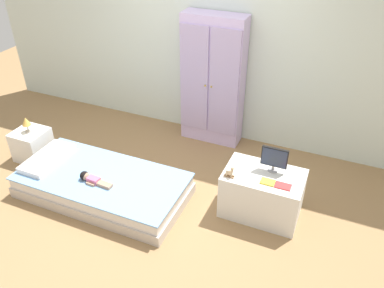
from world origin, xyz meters
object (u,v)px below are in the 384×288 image
bed (103,185)px  doll (90,178)px  tv_monitor (274,158)px  book_yellow (268,182)px  wardrobe (213,81)px  rocking_horse_toy (230,172)px  book_red (283,186)px  tv_stand (262,194)px  nightstand (32,145)px  table_lamp (26,122)px

bed → doll: bearing=-113.5°
doll → tv_monitor: size_ratio=1.45×
doll → book_yellow: book_yellow is taller
wardrobe → book_yellow: wardrobe is taller
doll → rocking_horse_toy: rocking_horse_toy is taller
book_red → tv_stand: bearing=151.1°
bed → nightstand: 1.23m
bed → tv_stand: tv_stand is taller
tv_monitor → book_red: tv_monitor is taller
doll → tv_stand: 1.80m
bed → table_lamp: size_ratio=9.50×
bed → rocking_horse_toy: bearing=10.1°
doll → book_yellow: bearing=13.4°
nightstand → tv_monitor: size_ratio=1.42×
rocking_horse_toy → bed: bearing=-169.9°
table_lamp → tv_stand: size_ratio=0.25×
doll → book_red: bearing=12.4°
doll → rocking_horse_toy: 1.48m
book_yellow → rocking_horse_toy: bearing=-170.9°
book_yellow → doll: bearing=-166.6°
bed → tv_monitor: size_ratio=6.80×
doll → book_red: size_ratio=2.58×
tv_stand → rocking_horse_toy: (-0.30, -0.17, 0.31)m
table_lamp → wardrobe: 2.31m
wardrobe → book_red: size_ratio=10.95×
table_lamp → wardrobe: size_ratio=0.12×
wardrobe → book_red: bearing=-46.6°
wardrobe → rocking_horse_toy: bearing=-62.5°
bed → table_lamp: 1.29m
tv_monitor → book_yellow: 0.25m
rocking_horse_toy → table_lamp: bearing=179.7°
nightstand → wardrobe: wardrobe is taller
table_lamp → book_red: (3.08, 0.04, -0.01)m
doll → wardrobe: (0.72, 1.69, 0.54)m
bed → wardrobe: size_ratio=1.10×
wardrobe → tv_monitor: (1.05, -1.07, -0.18)m
bed → tv_monitor: (1.72, 0.50, 0.52)m
table_lamp → tv_monitor: (2.93, 0.24, 0.14)m
tv_stand → table_lamp: bearing=-176.9°
nightstand → rocking_horse_toy: bearing=-0.3°
bed → tv_stand: bearing=14.0°
doll → book_yellow: 1.84m
rocking_horse_toy → tv_monitor: bearing=35.6°
nightstand → rocking_horse_toy: size_ratio=3.10×
tv_monitor → rocking_horse_toy: size_ratio=2.18×
tv_monitor → rocking_horse_toy: bearing=-144.4°
tv_monitor → book_yellow: bearing=-90.0°
doll → table_lamp: (-1.15, 0.38, 0.22)m
rocking_horse_toy → book_yellow: bearing=9.1°
doll → tv_monitor: (1.78, 0.62, 0.35)m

